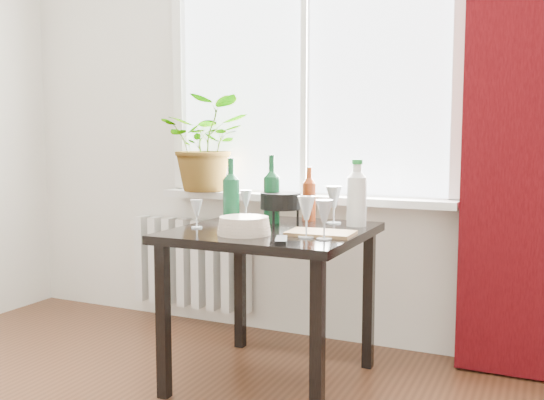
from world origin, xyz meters
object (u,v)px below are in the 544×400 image
at_px(wineglass_back_center, 334,204).
at_px(tv_remote, 281,240).
at_px(radiator, 191,263).
at_px(wineglass_front_left, 197,214).
at_px(wine_bottle_left, 231,192).
at_px(wineglass_back_left, 246,204).
at_px(wine_bottle_right, 272,188).
at_px(table, 272,248).
at_px(fondue_pot, 281,208).
at_px(cutting_board, 321,233).
at_px(wineglass_front_right, 306,216).
at_px(bottle_amber, 309,193).
at_px(cleaning_bottle, 357,192).
at_px(plate_stack, 244,226).
at_px(wineglass_far_right, 324,219).
at_px(potted_plant, 207,144).

bearing_deg(wineglass_back_center, tv_remote, -91.99).
bearing_deg(radiator, wineglass_front_left, -55.71).
distance_m(wine_bottle_left, wineglass_back_left, 0.32).
bearing_deg(wine_bottle_right, wineglass_back_left, 155.65).
bearing_deg(wineglass_back_center, table, -127.39).
relative_size(fondue_pot, cutting_board, 0.80).
distance_m(wineglass_front_right, wineglass_front_left, 0.57).
bearing_deg(cutting_board, tv_remote, -109.17).
relative_size(bottle_amber, wineglass_back_left, 1.84).
height_order(bottle_amber, wineglass_front_left, bottle_amber).
distance_m(table, cleaning_bottle, 0.48).
xyz_separation_m(wineglass_back_center, wineglass_back_left, (-0.48, -0.02, -0.02)).
xyz_separation_m(bottle_amber, plate_stack, (-0.10, -0.53, -0.10)).
bearing_deg(bottle_amber, plate_stack, -100.31).
bearing_deg(wine_bottle_left, tv_remote, -35.53).
distance_m(wineglass_far_right, wineglass_front_left, 0.66).
bearing_deg(wine_bottle_left, bottle_amber, 56.16).
xyz_separation_m(wine_bottle_left, wineglass_back_center, (0.40, 0.32, -0.07)).
xyz_separation_m(radiator, bottle_amber, (0.91, -0.31, 0.50)).
xyz_separation_m(cleaning_bottle, wineglass_back_left, (-0.60, 0.01, -0.09)).
distance_m(wine_bottle_left, cleaning_bottle, 0.60).
bearing_deg(wine_bottle_right, wine_bottle_left, -117.26).
distance_m(wine_bottle_right, tv_remote, 0.58).
xyz_separation_m(radiator, cutting_board, (1.12, -0.71, 0.37)).
height_order(table, bottle_amber, bottle_amber).
relative_size(table, bottle_amber, 3.02).
bearing_deg(wineglass_far_right, wine_bottle_right, 138.67).
relative_size(wineglass_front_right, cutting_board, 0.63).
xyz_separation_m(radiator, table, (0.85, -0.63, 0.27)).
xyz_separation_m(bottle_amber, cutting_board, (0.21, -0.40, -0.13)).
height_order(wine_bottle_right, tv_remote, wine_bottle_right).
bearing_deg(potted_plant, plate_stack, -49.98).
height_order(plate_stack, fondue_pot, fondue_pot).
bearing_deg(plate_stack, potted_plant, 130.02).
bearing_deg(plate_stack, tv_remote, -25.76).
height_order(wineglass_back_center, wineglass_back_left, wineglass_back_center).
bearing_deg(wineglass_back_center, cleaning_bottle, -13.69).
xyz_separation_m(radiator, potted_plant, (0.18, -0.08, 0.74)).
bearing_deg(cleaning_bottle, wineglass_back_left, 178.91).
relative_size(table, fondue_pot, 3.72).
relative_size(wine_bottle_left, cutting_board, 1.17).
xyz_separation_m(bottle_amber, tv_remote, (0.13, -0.64, -0.13)).
bearing_deg(tv_remote, cleaning_bottle, 53.32).
bearing_deg(wineglass_back_left, wineglass_far_right, -36.69).
bearing_deg(wineglass_front_left, wineglass_front_right, -3.35).
bearing_deg(table, radiator, 143.46).
relative_size(wine_bottle_right, plate_stack, 1.46).
bearing_deg(plate_stack, wineglass_far_right, 2.76).
bearing_deg(cutting_board, plate_stack, -157.48).
bearing_deg(wine_bottle_right, fondue_pot, -18.85).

